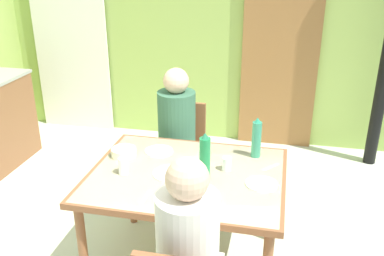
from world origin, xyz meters
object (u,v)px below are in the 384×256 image
(chair_far_diner, at_px, (181,148))
(water_bottle_green_near, at_px, (256,138))
(person_far_diner, at_px, (176,122))
(person_near_diner, at_px, (188,240))
(dining_table, at_px, (187,183))
(serving_bowl_center, at_px, (124,152))
(water_bottle_green_far, at_px, (205,157))

(chair_far_diner, distance_m, water_bottle_green_near, 0.91)
(water_bottle_green_near, bearing_deg, person_far_diner, 150.14)
(chair_far_diner, height_order, person_near_diner, person_near_diner)
(dining_table, bearing_deg, person_far_diner, 109.50)
(person_far_diner, xyz_separation_m, serving_bowl_center, (-0.23, -0.56, -0.02))
(dining_table, xyz_separation_m, chair_far_diner, (-0.25, 0.85, -0.17))
(chair_far_diner, bearing_deg, person_far_diner, 90.00)
(water_bottle_green_far, bearing_deg, dining_table, 164.16)
(serving_bowl_center, bearing_deg, water_bottle_green_near, 11.89)
(person_near_diner, relative_size, water_bottle_green_near, 2.69)
(person_near_diner, relative_size, water_bottle_green_far, 2.53)
(person_far_diner, bearing_deg, person_near_diner, 106.60)
(dining_table, distance_m, water_bottle_green_near, 0.57)
(water_bottle_green_near, bearing_deg, water_bottle_green_far, -127.55)
(chair_far_diner, height_order, person_far_diner, person_far_diner)
(chair_far_diner, relative_size, person_near_diner, 1.13)
(dining_table, height_order, water_bottle_green_far, water_bottle_green_far)
(person_near_diner, relative_size, person_far_diner, 1.00)
(dining_table, xyz_separation_m, person_near_diner, (0.17, -0.71, 0.12))
(person_near_diner, xyz_separation_m, serving_bowl_center, (-0.65, 0.86, -0.02))
(person_far_diner, relative_size, serving_bowl_center, 4.53)
(chair_far_diner, xyz_separation_m, person_near_diner, (0.43, -1.56, 0.28))
(water_bottle_green_near, bearing_deg, chair_far_diner, 141.99)
(dining_table, relative_size, serving_bowl_center, 7.26)
(dining_table, distance_m, person_far_diner, 0.77)
(water_bottle_green_far, height_order, serving_bowl_center, water_bottle_green_far)
(dining_table, relative_size, chair_far_diner, 1.42)
(chair_far_diner, distance_m, water_bottle_green_far, 1.03)
(person_near_diner, xyz_separation_m, water_bottle_green_far, (-0.05, 0.68, 0.10))
(water_bottle_green_near, xyz_separation_m, serving_bowl_center, (-0.89, -0.19, -0.11))
(person_far_diner, bearing_deg, water_bottle_green_far, 116.53)
(person_near_diner, bearing_deg, water_bottle_green_near, 77.51)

